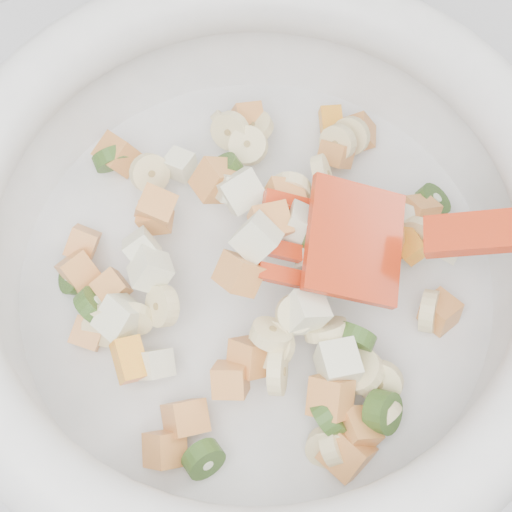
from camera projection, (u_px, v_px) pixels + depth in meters
counter at (292, 388)px, 0.94m from camera, size 2.00×0.60×0.90m
mixing_bowl at (257, 249)px, 0.46m from camera, size 0.46×0.38×0.16m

